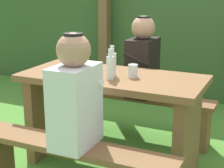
# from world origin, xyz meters

# --- Properties ---
(ground_plane) EXTENTS (12.00, 12.00, 0.00)m
(ground_plane) POSITION_xyz_m (0.00, 0.00, 0.00)
(ground_plane) COLOR #4A8730
(hedge_backdrop) EXTENTS (6.40, 0.75, 1.73)m
(hedge_backdrop) POSITION_xyz_m (0.00, 2.29, 0.86)
(hedge_backdrop) COLOR #35582A
(hedge_backdrop) RESTS_ON ground_plane
(pergola_post_left) EXTENTS (0.12, 0.12, 2.07)m
(pergola_post_left) POSITION_xyz_m (-0.92, 1.75, 1.03)
(pergola_post_left) COLOR brown
(pergola_post_left) RESTS_ON ground_plane
(picnic_table) EXTENTS (1.40, 0.64, 0.74)m
(picnic_table) POSITION_xyz_m (0.00, 0.00, 0.51)
(picnic_table) COLOR brown
(picnic_table) RESTS_ON ground_plane
(bench_near) EXTENTS (1.40, 0.24, 0.42)m
(bench_near) POSITION_xyz_m (0.00, -0.59, 0.30)
(bench_near) COLOR brown
(bench_near) RESTS_ON ground_plane
(bench_far) EXTENTS (1.40, 0.24, 0.42)m
(bench_far) POSITION_xyz_m (0.00, 0.59, 0.30)
(bench_far) COLOR brown
(bench_far) RESTS_ON ground_plane
(person_white_shirt) EXTENTS (0.25, 0.35, 0.72)m
(person_white_shirt) POSITION_xyz_m (0.02, -0.59, 0.75)
(person_white_shirt) COLOR silver
(person_white_shirt) RESTS_ON bench_near
(person_black_coat) EXTENTS (0.25, 0.35, 0.72)m
(person_black_coat) POSITION_xyz_m (0.03, 0.59, 0.75)
(person_black_coat) COLOR black
(person_black_coat) RESTS_ON bench_far
(drinking_glass) EXTENTS (0.07, 0.07, 0.10)m
(drinking_glass) POSITION_xyz_m (0.17, 0.01, 0.79)
(drinking_glass) COLOR silver
(drinking_glass) RESTS_ON picnic_table
(bottle_left) EXTENTS (0.06, 0.06, 0.23)m
(bottle_left) POSITION_xyz_m (0.01, -0.02, 0.84)
(bottle_left) COLOR silver
(bottle_left) RESTS_ON picnic_table
(bottle_right) EXTENTS (0.06, 0.06, 0.26)m
(bottle_right) POSITION_xyz_m (-0.33, -0.00, 0.85)
(bottle_right) COLOR silver
(bottle_right) RESTS_ON picnic_table
(bottle_center) EXTENTS (0.06, 0.06, 0.22)m
(bottle_center) POSITION_xyz_m (0.04, -0.12, 0.84)
(bottle_center) COLOR silver
(bottle_center) RESTS_ON picnic_table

